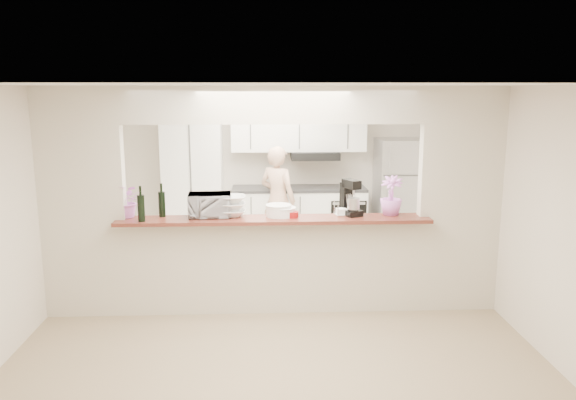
{
  "coord_description": "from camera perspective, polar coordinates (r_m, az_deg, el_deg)",
  "views": [
    {
      "loc": [
        -0.12,
        -5.98,
        2.47
      ],
      "look_at": [
        0.17,
        0.3,
        1.22
      ],
      "focal_mm": 35.0,
      "sensor_mm": 36.0,
      "label": 1
    }
  ],
  "objects": [
    {
      "name": "tan_bowl",
      "position": [
        6.21,
        -1.0,
        -1.25
      ],
      "size": [
        0.15,
        0.15,
        0.07
      ],
      "primitive_type": "cylinder",
      "color": "beige",
      "rests_on": "bar_counter"
    },
    {
      "name": "plate_stack_b",
      "position": [
        6.16,
        -0.52,
        -1.2
      ],
      "size": [
        0.29,
        0.29,
        0.1
      ],
      "color": "white",
      "rests_on": "bar_counter"
    },
    {
      "name": "floor",
      "position": [
        6.47,
        -1.4,
        -11.17
      ],
      "size": [
        6.0,
        6.0,
        0.0
      ],
      "primitive_type": "plane",
      "color": "tan",
      "rests_on": "ground"
    },
    {
      "name": "toaster_oven",
      "position": [
        6.19,
        -7.96,
        -0.52
      ],
      "size": [
        0.48,
        0.34,
        0.26
      ],
      "primitive_type": "imported",
      "rotation": [
        0.0,
        0.0,
        0.06
      ],
      "color": "#B2B2B7",
      "rests_on": "bar_counter"
    },
    {
      "name": "bar_counter",
      "position": [
        6.27,
        -1.42,
        -6.32
      ],
      "size": [
        3.4,
        0.38,
        1.09
      ],
      "color": "beige",
      "rests_on": "floor"
    },
    {
      "name": "wine_bottle_b",
      "position": [
        6.27,
        -12.69,
        -0.36
      ],
      "size": [
        0.07,
        0.07,
        0.37
      ],
      "color": "black",
      "rests_on": "bar_counter"
    },
    {
      "name": "utensil_caddy",
      "position": [
        6.23,
        5.91,
        -0.66
      ],
      "size": [
        0.27,
        0.19,
        0.23
      ],
      "color": "silver",
      "rests_on": "bar_counter"
    },
    {
      "name": "wine_bottle_a",
      "position": [
        6.1,
        -14.7,
        -0.75
      ],
      "size": [
        0.08,
        0.08,
        0.38
      ],
      "color": "black",
      "rests_on": "bar_counter"
    },
    {
      "name": "partition",
      "position": [
        6.06,
        -1.46,
        1.89
      ],
      "size": [
        5.0,
        0.15,
        2.5
      ],
      "color": "beige",
      "rests_on": "floor"
    },
    {
      "name": "kitchen_cabinets",
      "position": [
        8.83,
        -3.02,
        1.51
      ],
      "size": [
        3.15,
        0.62,
        2.25
      ],
      "color": "white",
      "rests_on": "floor"
    },
    {
      "name": "plate_stack_a",
      "position": [
        6.16,
        -0.97,
        -1.06
      ],
      "size": [
        0.28,
        0.28,
        0.13
      ],
      "color": "white",
      "rests_on": "bar_counter"
    },
    {
      "name": "flower_right",
      "position": [
        6.3,
        10.43,
        0.45
      ],
      "size": [
        0.31,
        0.31,
        0.43
      ],
      "primitive_type": "imported",
      "rotation": [
        0.0,
        0.0,
        -0.31
      ],
      "color": "#C872D5",
      "rests_on": "bar_counter"
    },
    {
      "name": "tile_overlay",
      "position": [
        7.93,
        -1.64,
        -6.85
      ],
      "size": [
        5.0,
        2.9,
        0.01
      ],
      "primitive_type": "cube",
      "color": "silver",
      "rests_on": "floor"
    },
    {
      "name": "refrigerator",
      "position": [
        9.05,
        11.3,
        0.74
      ],
      "size": [
        0.75,
        0.7,
        1.7
      ],
      "primitive_type": "cube",
      "color": "#BCBCC1",
      "rests_on": "floor"
    },
    {
      "name": "person",
      "position": [
        8.45,
        -1.05,
        -0.04
      ],
      "size": [
        0.71,
        0.66,
        1.63
      ],
      "primitive_type": "imported",
      "rotation": [
        0.0,
        0.0,
        2.53
      ],
      "color": "tan",
      "rests_on": "floor"
    },
    {
      "name": "serving_bowls",
      "position": [
        6.17,
        -5.74,
        -0.64
      ],
      "size": [
        0.31,
        0.31,
        0.23
      ],
      "primitive_type": "imported",
      "rotation": [
        0.0,
        0.0,
        0.03
      ],
      "color": "white",
      "rests_on": "bar_counter"
    },
    {
      "name": "stand_mixer",
      "position": [
        6.24,
        6.32,
        0.1
      ],
      "size": [
        0.27,
        0.31,
        0.4
      ],
      "color": "black",
      "rests_on": "bar_counter"
    },
    {
      "name": "red_bowl",
      "position": [
        6.11,
        0.44,
        -1.47
      ],
      "size": [
        0.14,
        0.14,
        0.06
      ],
      "primitive_type": "cylinder",
      "color": "maroon",
      "rests_on": "bar_counter"
    },
    {
      "name": "flower_left",
      "position": [
        6.32,
        -15.96,
        -0.09
      ],
      "size": [
        0.38,
        0.34,
        0.37
      ],
      "primitive_type": "imported",
      "rotation": [
        0.0,
        0.0,
        -0.19
      ],
      "color": "#CF6EB0",
      "rests_on": "bar_counter"
    }
  ]
}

